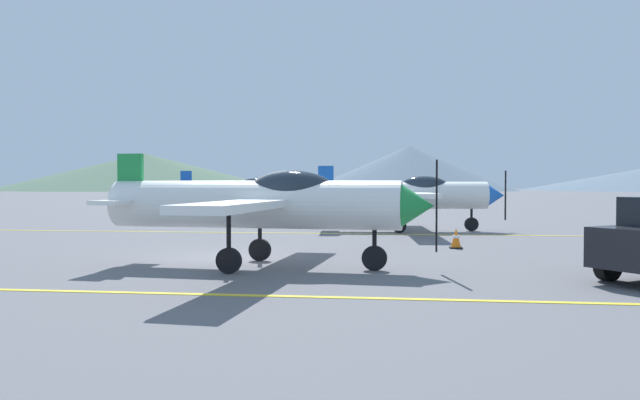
# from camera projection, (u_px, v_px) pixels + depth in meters

# --- Properties ---
(ground_plane) EXTENTS (400.00, 400.00, 0.00)m
(ground_plane) POSITION_uv_depth(u_px,v_px,m) (241.00, 260.00, 15.23)
(ground_plane) COLOR slate
(apron_line_near) EXTENTS (80.00, 0.16, 0.01)m
(apron_line_near) POSITION_uv_depth(u_px,v_px,m) (171.00, 294.00, 10.50)
(apron_line_near) COLOR yellow
(apron_line_near) RESTS_ON ground_plane
(apron_line_far) EXTENTS (80.00, 0.16, 0.01)m
(apron_line_far) POSITION_uv_depth(u_px,v_px,m) (295.00, 233.00, 23.20)
(apron_line_far) COLOR yellow
(apron_line_far) RESTS_ON ground_plane
(airplane_near) EXTENTS (7.47, 8.59, 2.57)m
(airplane_near) POSITION_uv_depth(u_px,v_px,m) (266.00, 203.00, 13.76)
(airplane_near) COLOR white
(airplane_near) RESTS_ON ground_plane
(airplane_mid) EXTENTS (7.46, 8.58, 2.57)m
(airplane_mid) POSITION_uv_depth(u_px,v_px,m) (409.00, 194.00, 24.33)
(airplane_mid) COLOR white
(airplane_mid) RESTS_ON ground_plane
(airplane_far) EXTENTS (7.49, 8.59, 2.57)m
(airplane_far) POSITION_uv_depth(u_px,v_px,m) (245.00, 191.00, 34.40)
(airplane_far) COLOR #33478C
(airplane_far) RESTS_ON ground_plane
(traffic_cone_front) EXTENTS (0.36, 0.36, 0.59)m
(traffic_cone_front) POSITION_uv_depth(u_px,v_px,m) (456.00, 238.00, 17.82)
(traffic_cone_front) COLOR black
(traffic_cone_front) RESTS_ON ground_plane
(hill_left) EXTENTS (80.70, 80.70, 10.25)m
(hill_left) POSITION_uv_depth(u_px,v_px,m) (145.00, 172.00, 175.11)
(hill_left) COLOR #4C6651
(hill_left) RESTS_ON ground_plane
(hill_centerleft) EXTENTS (54.05, 54.05, 11.40)m
(hill_centerleft) POSITION_uv_depth(u_px,v_px,m) (410.00, 168.00, 157.56)
(hill_centerleft) COLOR slate
(hill_centerleft) RESTS_ON ground_plane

